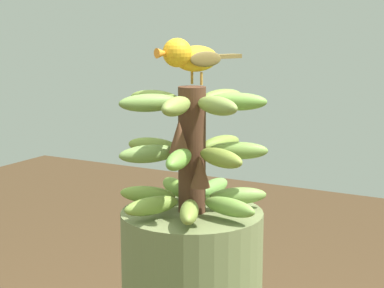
{
  "coord_description": "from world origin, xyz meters",
  "views": [
    {
      "loc": [
        -0.54,
        0.99,
        1.35
      ],
      "look_at": [
        0.0,
        0.0,
        1.14
      ],
      "focal_mm": 58.4,
      "sensor_mm": 36.0,
      "label": 1
    }
  ],
  "objects": [
    {
      "name": "banana_bunch",
      "position": [
        -0.0,
        0.0,
        1.13
      ],
      "size": [
        0.29,
        0.28,
        0.24
      ],
      "color": "#4C2D1E",
      "rests_on": "banana_tree"
    },
    {
      "name": "perched_bird",
      "position": [
        0.02,
        -0.03,
        1.3
      ],
      "size": [
        0.1,
        0.19,
        0.09
      ],
      "color": "#C68933",
      "rests_on": "banana_bunch"
    }
  ]
}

